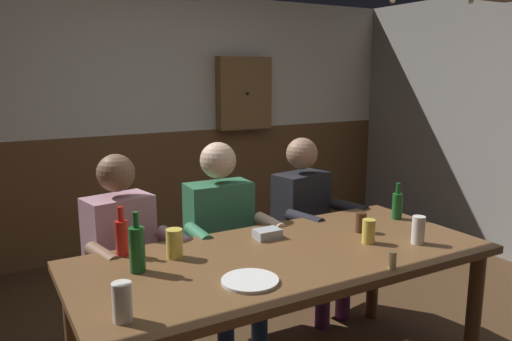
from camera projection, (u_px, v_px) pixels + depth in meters
back_wall_upper at (134, 63)px, 4.42m from camera, size 5.48×0.12×1.25m
back_wall_wainscot at (140, 192)px, 4.65m from camera, size 5.48×0.12×1.10m
dining_table at (285, 271)px, 2.49m from camera, size 2.09×0.94×0.76m
person_0 at (126, 250)px, 2.79m from camera, size 0.55×0.58×1.20m
person_1 at (223, 231)px, 3.08m from camera, size 0.55×0.51×1.23m
person_2 at (308, 217)px, 3.40m from camera, size 0.55×0.57×1.21m
table_candle at (393, 260)px, 2.28m from camera, size 0.04×0.04×0.08m
condiment_caddy at (267, 234)px, 2.70m from camera, size 0.14×0.10×0.05m
plate_0 at (250, 281)px, 2.13m from camera, size 0.25×0.25×0.01m
bottle_0 at (397, 205)px, 3.04m from camera, size 0.06×0.06×0.22m
bottle_1 at (122, 236)px, 2.43m from camera, size 0.06×0.06×0.25m
bottle_2 at (137, 249)px, 2.22m from camera, size 0.07×0.07×0.28m
pint_glass_0 at (361, 222)px, 2.80m from camera, size 0.06×0.06×0.11m
pint_glass_1 at (369, 231)px, 2.62m from camera, size 0.07×0.07×0.13m
pint_glass_2 at (418, 230)px, 2.60m from camera, size 0.07×0.07×0.15m
pint_glass_3 at (174, 243)px, 2.41m from camera, size 0.08×0.08×0.14m
pint_glass_4 at (122, 302)px, 1.79m from camera, size 0.07×0.07×0.15m
wall_dart_cabinet at (244, 93)px, 4.87m from camera, size 0.56×0.15×0.70m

